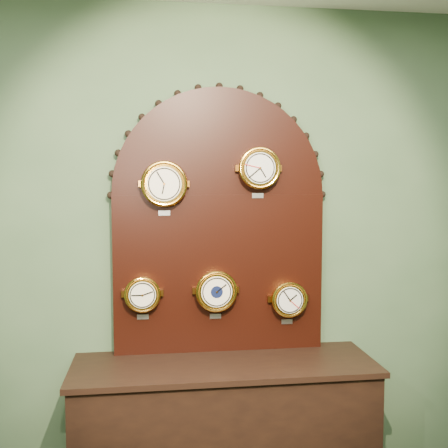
{
  "coord_description": "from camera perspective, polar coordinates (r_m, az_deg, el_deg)",
  "views": [
    {
      "loc": [
        -0.38,
        -0.54,
        1.82
      ],
      "look_at": [
        0.0,
        2.25,
        1.58
      ],
      "focal_mm": 42.56,
      "sensor_mm": 36.0,
      "label": 1
    }
  ],
  "objects": [
    {
      "name": "wall_back",
      "position": [
        3.09,
        -0.63,
        -2.94
      ],
      "size": [
        4.0,
        0.0,
        4.0
      ],
      "primitive_type": "plane",
      "rotation": [
        1.57,
        0.0,
        0.0
      ],
      "color": "#486545",
      "rests_on": "ground"
    },
    {
      "name": "shop_counter",
      "position": [
        3.13,
        0.05,
        -22.08
      ],
      "size": [
        1.6,
        0.5,
        0.8
      ],
      "primitive_type": "cube",
      "color": "black",
      "rests_on": "ground_plane"
    },
    {
      "name": "display_board",
      "position": [
        3.02,
        -0.51,
        1.19
      ],
      "size": [
        1.26,
        0.06,
        1.53
      ],
      "color": "black",
      "rests_on": "shop_counter"
    },
    {
      "name": "roman_clock",
      "position": [
        2.92,
        -6.45,
        4.3
      ],
      "size": [
        0.25,
        0.08,
        0.3
      ],
      "color": "gold",
      "rests_on": "display_board"
    },
    {
      "name": "arabic_clock",
      "position": [
        2.98,
        3.79,
        6.0
      ],
      "size": [
        0.24,
        0.08,
        0.29
      ],
      "color": "gold",
      "rests_on": "display_board"
    },
    {
      "name": "hygrometer",
      "position": [
        2.99,
        -8.75,
        -7.44
      ],
      "size": [
        0.2,
        0.08,
        0.25
      ],
      "color": "gold",
      "rests_on": "display_board"
    },
    {
      "name": "barometer",
      "position": [
        3.01,
        -0.86,
        -7.19
      ],
      "size": [
        0.24,
        0.08,
        0.29
      ],
      "color": "gold",
      "rests_on": "display_board"
    },
    {
      "name": "tide_clock",
      "position": [
        3.1,
        6.95,
        -8.01
      ],
      "size": [
        0.21,
        0.08,
        0.26
      ],
      "color": "gold",
      "rests_on": "display_board"
    }
  ]
}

